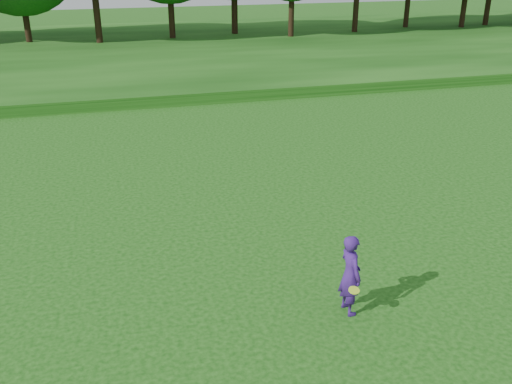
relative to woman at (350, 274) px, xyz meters
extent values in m
plane|color=#12410C|center=(-1.01, -0.71, -0.93)|extent=(140.00, 140.00, 0.00)
cube|color=#12410C|center=(-1.01, 33.29, -0.63)|extent=(130.00, 30.00, 0.60)
cube|color=gray|center=(-1.01, 19.29, -0.91)|extent=(130.00, 1.60, 0.04)
imported|color=#3F1B7A|center=(0.00, 0.00, 0.00)|extent=(0.50, 0.72, 1.86)
cylinder|color=#C9F727|center=(-0.09, -0.42, -0.12)|extent=(0.23, 0.23, 0.08)
camera|label=1|loc=(-4.73, -9.59, 6.47)|focal=40.00mm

